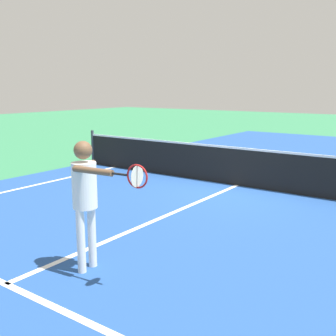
% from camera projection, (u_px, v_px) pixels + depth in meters
% --- Properties ---
extents(ground_plane, '(60.00, 60.00, 0.00)m').
position_uv_depth(ground_plane, '(237.00, 185.00, 10.16)').
color(ground_plane, '#337F51').
extents(court_surface_inbounds, '(10.62, 24.40, 0.00)m').
position_uv_depth(court_surface_inbounds, '(237.00, 185.00, 10.16)').
color(court_surface_inbounds, '#234C93').
rests_on(court_surface_inbounds, ground_plane).
extents(line_service_near, '(8.22, 0.10, 0.01)m').
position_uv_depth(line_service_near, '(6.00, 284.00, 5.05)').
color(line_service_near, white).
rests_on(line_service_near, ground_plane).
extents(line_center_service, '(0.10, 6.40, 0.01)m').
position_uv_depth(line_center_service, '(160.00, 218.00, 7.60)').
color(line_center_service, white).
rests_on(line_center_service, ground_plane).
extents(net, '(10.18, 0.09, 1.07)m').
position_uv_depth(net, '(238.00, 166.00, 10.06)').
color(net, '#33383D').
rests_on(net, ground_plane).
extents(player_near, '(1.25, 0.42, 1.73)m').
position_uv_depth(player_near, '(86.00, 191.00, 5.26)').
color(player_near, white).
rests_on(player_near, ground_plane).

